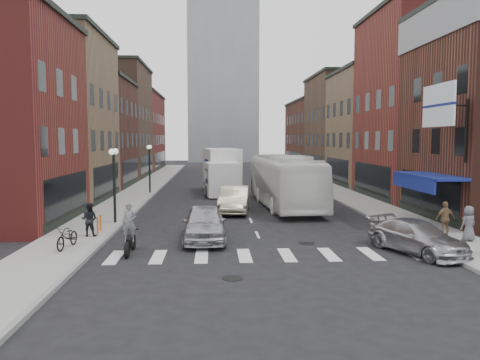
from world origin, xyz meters
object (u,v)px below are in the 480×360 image
at_px(sedan_left_far, 234,200).
at_px(ped_right_c, 469,223).
at_px(streetlamp_far, 149,160).
at_px(sedan_left_near, 204,223).
at_px(streetlamp_near, 114,171).
at_px(ped_right_b, 445,219).
at_px(motorcycle_rider, 130,230).
at_px(box_truck, 222,171).
at_px(curb_car, 417,237).
at_px(bike_rack, 99,224).
at_px(parked_bicycle, 67,237).
at_px(ped_left_solo, 89,219).
at_px(transit_bus, 284,181).
at_px(billboard_sign, 440,107).

relative_size(sedan_left_far, ped_right_c, 3.20).
distance_m(streetlamp_far, sedan_left_near, 18.89).
distance_m(streetlamp_near, ped_right_b, 16.70).
distance_m(motorcycle_rider, ped_right_c, 14.58).
bearing_deg(ped_right_b, box_truck, -67.51).
distance_m(streetlamp_far, curb_car, 25.06).
distance_m(sedan_left_near, ped_right_b, 11.14).
height_order(streetlamp_far, bike_rack, streetlamp_far).
bearing_deg(ped_right_b, parked_bicycle, 0.09).
xyz_separation_m(ped_left_solo, ped_right_c, (16.90, -2.02, 0.00)).
bearing_deg(bike_rack, box_truck, 70.21).
bearing_deg(curb_car, sedan_left_near, 140.04).
height_order(motorcycle_rider, transit_bus, transit_bus).
bearing_deg(billboard_sign, transit_bus, 120.73).
bearing_deg(transit_bus, streetlamp_near, -150.74).
xyz_separation_m(streetlamp_far, box_truck, (6.03, 0.60, -1.05)).
xyz_separation_m(streetlamp_far, sedan_left_far, (6.60, -10.02, -2.09)).
height_order(bike_rack, ped_left_solo, ped_left_solo).
height_order(box_truck, motorcycle_rider, box_truck).
bearing_deg(streetlamp_far, motorcycle_rider, -84.66).
height_order(parked_bicycle, ped_right_b, ped_right_b).
distance_m(motorcycle_rider, parked_bicycle, 2.68).
relative_size(sedan_left_near, curb_car, 1.05).
distance_m(streetlamp_far, ped_right_c, 25.63).
relative_size(sedan_left_far, ped_right_b, 3.12).
bearing_deg(ped_left_solo, streetlamp_far, -83.32).
height_order(curb_car, ped_left_solo, ped_left_solo).
bearing_deg(billboard_sign, box_truck, 118.82).
distance_m(streetlamp_near, sedan_left_near, 6.72).
distance_m(box_truck, transit_bus, 9.21).
xyz_separation_m(box_truck, ped_right_c, (10.44, -20.15, -0.94)).
height_order(bike_rack, ped_right_c, ped_right_c).
bearing_deg(parked_bicycle, bike_rack, 89.24).
height_order(motorcycle_rider, ped_left_solo, motorcycle_rider).
distance_m(sedan_left_near, parked_bicycle, 5.85).
relative_size(curb_car, parked_bicycle, 2.52).
xyz_separation_m(box_truck, sedan_left_near, (-1.17, -18.73, -1.06)).
xyz_separation_m(box_truck, sedan_left_far, (0.57, -10.62, -1.04)).
bearing_deg(ped_right_c, motorcycle_rider, -14.16).
bearing_deg(streetlamp_near, bike_rack, -94.24).
height_order(box_truck, sedan_left_far, box_truck).
relative_size(motorcycle_rider, ped_right_c, 1.34).
relative_size(transit_bus, ped_right_c, 8.15).
height_order(ped_right_b, ped_right_c, ped_right_b).
distance_m(motorcycle_rider, ped_right_b, 14.24).
bearing_deg(ped_left_solo, transit_bus, -128.78).
distance_m(streetlamp_near, box_truck, 15.83).
bearing_deg(sedan_left_far, sedan_left_near, -95.90).
distance_m(streetlamp_near, curb_car, 15.38).
bearing_deg(transit_bus, curb_car, -78.65).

